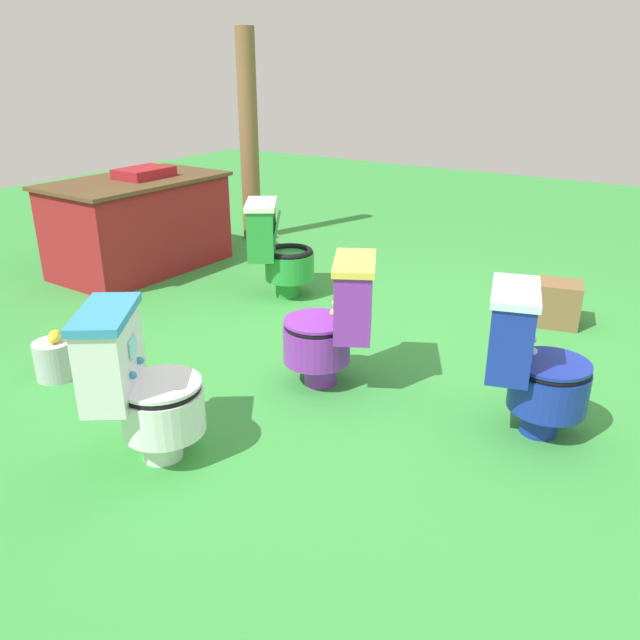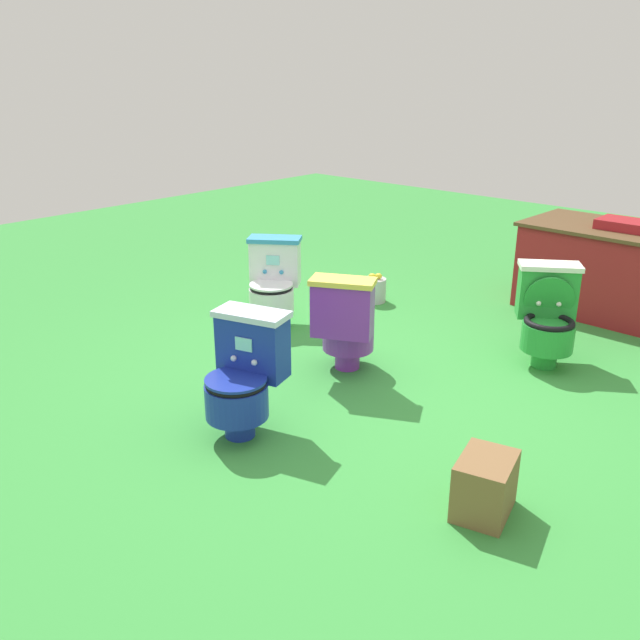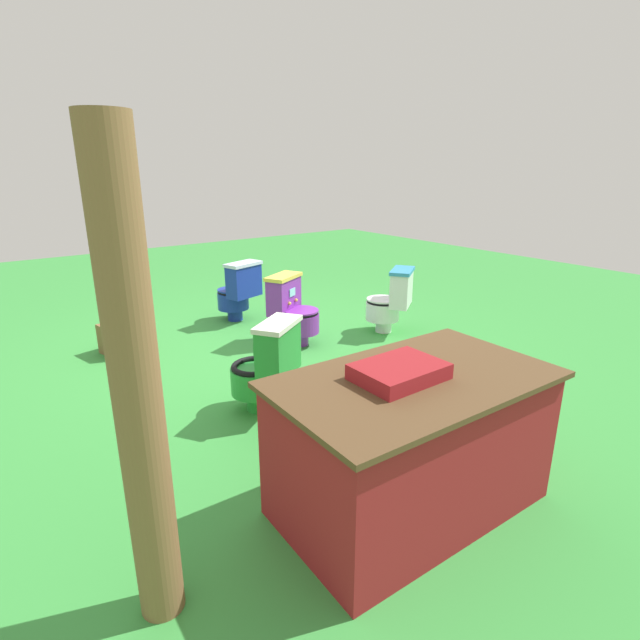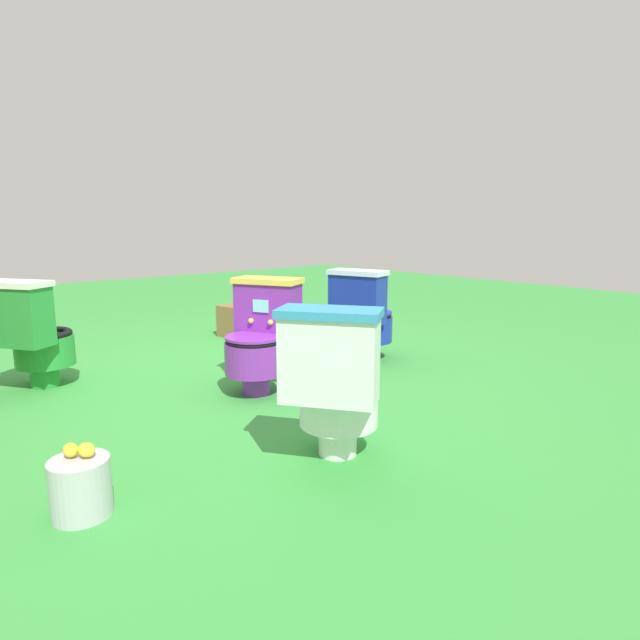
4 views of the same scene
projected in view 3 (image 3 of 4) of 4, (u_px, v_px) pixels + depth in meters
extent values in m
plane|color=green|center=(260.00, 348.00, 4.99)|extent=(14.00, 14.00, 0.00)
cylinder|color=purple|center=(300.00, 338.00, 5.08)|extent=(0.24, 0.24, 0.14)
cylinder|color=purple|center=(301.00, 323.00, 5.02)|extent=(0.50, 0.50, 0.20)
torus|color=black|center=(301.00, 313.00, 4.99)|extent=(0.48, 0.48, 0.04)
cylinder|color=#EACC4C|center=(301.00, 317.00, 5.01)|extent=(0.32, 0.32, 0.01)
cube|color=purple|center=(284.00, 296.00, 5.03)|extent=(0.45, 0.36, 0.37)
cube|color=#EACC4C|center=(283.00, 277.00, 4.96)|extent=(0.48, 0.39, 0.04)
cube|color=#8CE0E5|center=(292.00, 292.00, 4.97)|extent=(0.10, 0.06, 0.08)
cylinder|color=purple|center=(301.00, 310.00, 4.98)|extent=(0.49, 0.49, 0.02)
sphere|color=#EACC4C|center=(296.00, 300.00, 5.06)|extent=(0.04, 0.04, 0.04)
sphere|color=#EACC4C|center=(290.00, 303.00, 4.94)|extent=(0.04, 0.04, 0.04)
cylinder|color=green|center=(259.00, 401.00, 3.74)|extent=(0.25, 0.25, 0.14)
cylinder|color=green|center=(255.00, 380.00, 3.69)|extent=(0.51, 0.51, 0.20)
torus|color=black|center=(255.00, 366.00, 3.66)|extent=(0.49, 0.49, 0.04)
cylinder|color=white|center=(255.00, 373.00, 3.67)|extent=(0.33, 0.33, 0.01)
cube|color=green|center=(279.00, 351.00, 3.55)|extent=(0.45, 0.39, 0.37)
cube|color=white|center=(278.00, 324.00, 3.48)|extent=(0.48, 0.42, 0.04)
cube|color=#8CE0E5|center=(266.00, 343.00, 3.56)|extent=(0.10, 0.07, 0.08)
cylinder|color=green|center=(266.00, 351.00, 3.58)|extent=(0.34, 0.27, 0.35)
sphere|color=white|center=(261.00, 359.00, 3.53)|extent=(0.04, 0.04, 0.04)
sphere|color=white|center=(270.00, 352.00, 3.66)|extent=(0.04, 0.04, 0.04)
cylinder|color=#192D9E|center=(235.00, 314.00, 5.89)|extent=(0.22, 0.22, 0.14)
cylinder|color=#192D9E|center=(233.00, 300.00, 5.85)|extent=(0.46, 0.46, 0.20)
torus|color=black|center=(233.00, 291.00, 5.82)|extent=(0.44, 0.44, 0.04)
cylinder|color=silver|center=(233.00, 296.00, 5.84)|extent=(0.30, 0.30, 0.01)
cube|color=#192D9E|center=(244.00, 281.00, 5.66)|extent=(0.45, 0.30, 0.37)
cube|color=silver|center=(243.00, 264.00, 5.60)|extent=(0.48, 0.33, 0.04)
cube|color=#8CE0E5|center=(238.00, 276.00, 5.70)|extent=(0.11, 0.04, 0.08)
cylinder|color=#192D9E|center=(233.00, 290.00, 5.81)|extent=(0.45, 0.45, 0.02)
sphere|color=silver|center=(233.00, 285.00, 5.68)|extent=(0.04, 0.04, 0.04)
sphere|color=silver|center=(242.00, 283.00, 5.79)|extent=(0.04, 0.04, 0.04)
cylinder|color=white|center=(383.00, 325.00, 5.49)|extent=(0.25, 0.25, 0.14)
cylinder|color=white|center=(382.00, 311.00, 5.44)|extent=(0.52, 0.52, 0.20)
torus|color=black|center=(383.00, 301.00, 5.41)|extent=(0.49, 0.49, 0.04)
cylinder|color=#338CBF|center=(383.00, 306.00, 5.42)|extent=(0.33, 0.33, 0.01)
cube|color=white|center=(401.00, 289.00, 5.30)|extent=(0.44, 0.39, 0.37)
cube|color=#338CBF|center=(402.00, 271.00, 5.24)|extent=(0.48, 0.43, 0.04)
cube|color=#8CE0E5|center=(392.00, 284.00, 5.32)|extent=(0.09, 0.07, 0.08)
cylinder|color=white|center=(383.00, 299.00, 5.40)|extent=(0.50, 0.50, 0.02)
sphere|color=#338CBF|center=(390.00, 294.00, 5.28)|extent=(0.04, 0.04, 0.04)
sphere|color=#338CBF|center=(393.00, 291.00, 5.41)|extent=(0.04, 0.04, 0.04)
cube|color=maroon|center=(411.00, 445.00, 2.59)|extent=(1.42, 0.84, 0.74)
cube|color=brown|center=(415.00, 379.00, 2.48)|extent=(1.48, 0.90, 0.03)
cube|color=maroon|center=(399.00, 372.00, 2.43)|extent=(0.44, 0.32, 0.08)
cylinder|color=brown|center=(138.00, 398.00, 1.78)|extent=(0.18, 0.18, 1.96)
cube|color=brown|center=(118.00, 339.00, 4.82)|extent=(0.32, 0.38, 0.30)
cylinder|color=#B7B7BF|center=(447.00, 356.00, 4.51)|extent=(0.22, 0.22, 0.22)
ellipsoid|color=yellow|center=(447.00, 343.00, 4.43)|extent=(0.07, 0.05, 0.05)
ellipsoid|color=yellow|center=(446.00, 341.00, 4.49)|extent=(0.07, 0.05, 0.05)
ellipsoid|color=yellow|center=(445.00, 340.00, 4.49)|extent=(0.07, 0.05, 0.05)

